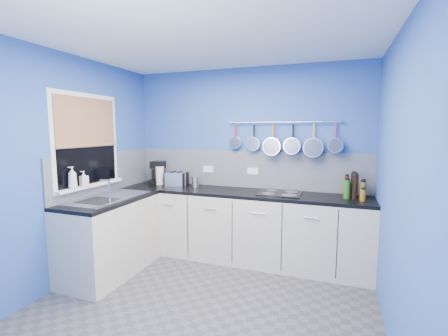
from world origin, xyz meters
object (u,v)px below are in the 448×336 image
Objects in this scene: toaster at (176,179)px; canister at (195,182)px; soap_bottle_b at (84,178)px; soap_bottle_a at (72,178)px; coffee_maker at (157,173)px; hob at (280,193)px; paper_towel at (160,176)px.

toaster is 2.02× the size of canister.
soap_bottle_a is at bearing -90.00° from soap_bottle_b.
hob is at bearing -6.84° from coffee_maker.
soap_bottle_b is 2.31m from hob.
soap_bottle_a reaches higher than canister.
soap_bottle_b is 1.15m from paper_towel.
toaster is at bearing -178.99° from canister.
toaster is 0.57× the size of hob.
coffee_maker is 0.64× the size of hob.
coffee_maker reaches higher than paper_towel.
soap_bottle_b is 1.18× the size of canister.
canister is (0.63, -0.04, -0.09)m from coffee_maker.
hob is at bearing -18.39° from toaster.
soap_bottle_b is 0.52× the size of coffee_maker.
paper_towel is at bearing -38.02° from coffee_maker.
coffee_maker is at bearing 176.51° from hob.
soap_bottle_a is 1.55m from canister.
hob is (1.74, -0.06, -0.12)m from paper_towel.
coffee_maker is at bearing 156.27° from toaster.
hob is at bearing -3.36° from canister.
soap_bottle_b is at bearing -152.90° from hob.
hob is (2.05, 1.21, -0.26)m from soap_bottle_a.
soap_bottle_a is at bearing -103.53° from coffee_maker.
soap_bottle_a is at bearing -130.14° from toaster.
paper_towel is at bearing 165.31° from toaster.
coffee_maker is (-0.07, 0.05, 0.03)m from paper_towel.
soap_bottle_a is 1.31m from paper_towel.
paper_towel is 1.78× the size of canister.
toaster is (0.57, 1.27, -0.18)m from soap_bottle_a.
soap_bottle_a is 0.92× the size of paper_towel.
toaster is (0.57, 1.11, -0.14)m from soap_bottle_b.
toaster is (0.34, -0.05, -0.07)m from coffee_maker.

